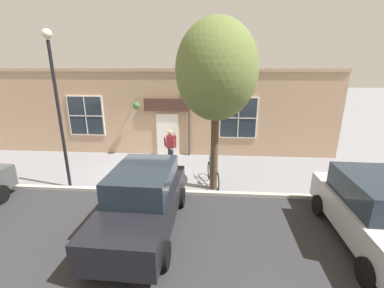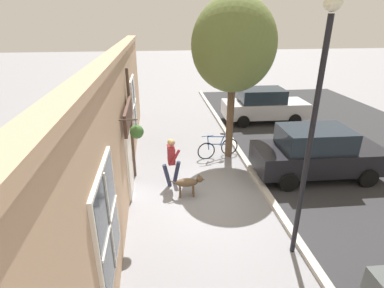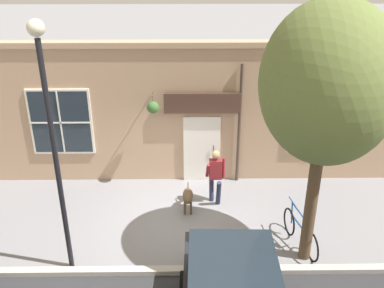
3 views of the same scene
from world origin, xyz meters
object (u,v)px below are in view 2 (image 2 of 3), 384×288
(street_tree_by_curb, at_px, (234,47))
(parked_car_far_end, at_px, (264,105))
(parked_car_mid_block, at_px, (317,153))
(dog_on_leash, at_px, (189,182))
(leaning_bicycle, at_px, (218,148))
(pedestrian_walking, at_px, (171,158))
(street_lamp, at_px, (316,106))

(street_tree_by_curb, xyz_separation_m, parked_car_far_end, (2.81, 4.02, -3.28))
(parked_car_mid_block, relative_size, parked_car_far_end, 1.00)
(dog_on_leash, distance_m, parked_car_mid_block, 4.54)
(leaning_bicycle, bearing_deg, dog_on_leash, -118.40)
(pedestrian_walking, xyz_separation_m, leaning_bicycle, (1.93, 1.94, -0.58))
(leaning_bicycle, height_order, parked_car_far_end, parked_car_far_end)
(leaning_bicycle, xyz_separation_m, street_lamp, (0.70, -5.36, 3.15))
(pedestrian_walking, distance_m, dog_on_leash, 1.02)
(street_lamp, bearing_deg, parked_car_mid_block, 56.13)
(parked_car_far_end, xyz_separation_m, street_lamp, (-2.55, -9.40, 2.65))
(pedestrian_walking, xyz_separation_m, dog_on_leash, (0.47, -0.77, -0.49))
(leaning_bicycle, xyz_separation_m, parked_car_far_end, (3.25, 4.04, 0.50))
(dog_on_leash, xyz_separation_m, leaning_bicycle, (1.46, 2.70, -0.10))
(pedestrian_walking, bearing_deg, street_lamp, -52.51)
(dog_on_leash, distance_m, street_lamp, 4.59)
(dog_on_leash, relative_size, street_lamp, 0.20)
(pedestrian_walking, bearing_deg, parked_car_far_end, 49.10)
(pedestrian_walking, bearing_deg, street_tree_by_curb, 39.53)
(parked_car_mid_block, height_order, street_lamp, street_lamp)
(parked_car_mid_block, height_order, parked_car_far_end, same)
(street_tree_by_curb, relative_size, street_lamp, 1.07)
(leaning_bicycle, distance_m, parked_car_mid_block, 3.60)
(pedestrian_walking, distance_m, parked_car_far_end, 7.91)
(parked_car_mid_block, bearing_deg, street_tree_by_curb, 142.47)
(parked_car_mid_block, xyz_separation_m, parked_car_far_end, (0.25, 5.98, 0.00))
(pedestrian_walking, height_order, street_tree_by_curb, street_tree_by_curb)
(street_tree_by_curb, bearing_deg, dog_on_leash, -124.95)
(dog_on_leash, distance_m, parked_car_far_end, 8.23)
(pedestrian_walking, xyz_separation_m, parked_car_mid_block, (4.92, -0.00, -0.08))
(leaning_bicycle, distance_m, parked_car_far_end, 5.21)
(street_tree_by_curb, height_order, parked_car_far_end, street_tree_by_curb)
(parked_car_far_end, distance_m, street_lamp, 10.09)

